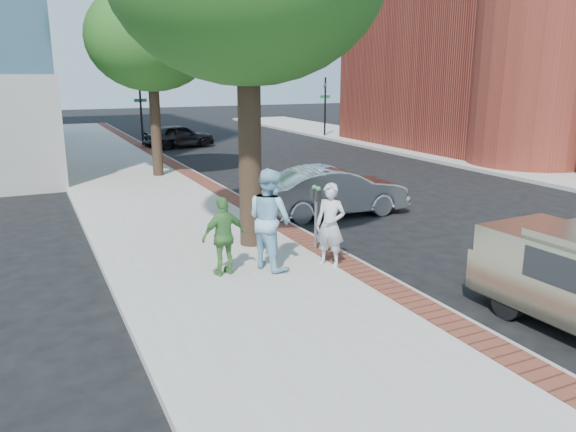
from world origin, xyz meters
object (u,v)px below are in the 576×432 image
parking_meter (316,204)px  person_green (224,236)px  sedan_silver (334,191)px  bg_car (179,136)px  person_officer (270,219)px  person_gray (330,225)px

parking_meter → person_green: bearing=-164.7°
sedan_silver → bg_car: 17.07m
person_officer → bg_car: (3.61, 20.88, -0.52)m
person_green → bg_car: bearing=-110.0°
person_officer → person_green: person_officer is taller
person_gray → bg_car: (2.44, 21.30, -0.36)m
parking_meter → person_gray: size_ratio=0.85×
parking_meter → sedan_silver: bearing=54.2°
sedan_silver → person_gray: bearing=152.3°
person_officer → parking_meter: bearing=-83.0°
person_officer → sedan_silver: size_ratio=0.48×
person_officer → sedan_silver: bearing=-62.2°
person_gray → person_officer: person_officer is taller
parking_meter → sedan_silver: parking_meter is taller
bg_car → parking_meter: bearing=165.8°
person_officer → bg_car: bearing=-27.9°
person_gray → sedan_silver: 4.93m
person_officer → sedan_silver: person_officer is taller
person_green → person_gray: bearing=161.0°
parking_meter → person_officer: 1.57m
person_gray → sedan_silver: bearing=112.1°
person_green → sedan_silver: (4.66, 3.79, -0.22)m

